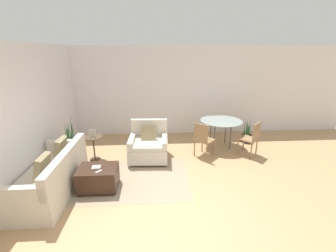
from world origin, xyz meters
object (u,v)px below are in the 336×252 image
object	(u,v)px
book_stack	(96,167)
dining_chair_near_right	(252,137)
armchair	(149,146)
dining_chair_near_left	(203,138)
dining_table	(221,123)
tv_remote_primary	(99,171)
ottoman	(98,177)
picture_frame	(92,133)
potted_plant	(72,151)
potted_plant_small	(247,136)
side_table	(93,143)
couch	(52,178)

from	to	relation	value
book_stack	dining_chair_near_right	size ratio (longest dim) A/B	0.19
armchair	dining_chair_near_left	xyz separation A→B (m)	(1.36, 0.00, 0.17)
dining_table	dining_chair_near_left	xyz separation A→B (m)	(-0.63, -0.63, -0.17)
tv_remote_primary	dining_chair_near_left	xyz separation A→B (m)	(2.26, 1.42, 0.06)
book_stack	dining_chair_near_left	world-z (taller)	dining_chair_near_left
armchair	book_stack	xyz separation A→B (m)	(-0.97, -1.27, 0.12)
dining_table	ottoman	bearing A→B (deg)	-147.16
dining_table	dining_chair_near_right	distance (m)	0.91
book_stack	dining_chair_near_right	xyz separation A→B (m)	(3.60, 1.27, 0.05)
ottoman	picture_frame	world-z (taller)	picture_frame
tv_remote_primary	potted_plant	size ratio (longest dim) A/B	0.11
book_stack	dining_chair_near_right	bearing A→B (deg)	19.47
tv_remote_primary	dining_table	world-z (taller)	dining_table
ottoman	dining_chair_near_right	size ratio (longest dim) A/B	0.82
potted_plant_small	picture_frame	bearing A→B (deg)	-168.20
side_table	dining_table	world-z (taller)	dining_table
side_table	dining_chair_near_right	xyz separation A→B (m)	(3.97, -0.00, 0.08)
potted_plant_small	dining_chair_near_right	bearing A→B (deg)	-106.28
potted_plant	side_table	distance (m)	0.58
potted_plant	dining_chair_near_right	size ratio (longest dim) A/B	1.28
ottoman	dining_chair_near_right	world-z (taller)	dining_chair_near_right
tv_remote_primary	armchair	bearing A→B (deg)	57.66
armchair	picture_frame	bearing A→B (deg)	179.79
couch	ottoman	distance (m)	0.84
potted_plant	tv_remote_primary	bearing A→B (deg)	-55.45
ottoman	dining_table	distance (m)	3.54
potted_plant	dining_table	world-z (taller)	potted_plant
potted_plant	dining_chair_near_left	size ratio (longest dim) A/B	1.28
ottoman	couch	bearing A→B (deg)	-176.07
side_table	dining_chair_near_left	distance (m)	2.71
dining_chair_near_left	armchair	bearing A→B (deg)	-179.92
tv_remote_primary	dining_chair_near_right	bearing A→B (deg)	21.94
ottoman	potted_plant	distance (m)	1.60
side_table	ottoman	bearing A→B (deg)	-73.11
picture_frame	dining_chair_near_right	bearing A→B (deg)	-0.04
couch	dining_chair_near_left	xyz separation A→B (m)	(3.16, 1.33, 0.21)
side_table	potted_plant	bearing A→B (deg)	177.52
armchair	dining_chair_near_right	xyz separation A→B (m)	(2.62, 0.00, 0.17)
armchair	dining_table	xyz separation A→B (m)	(1.99, 0.63, 0.34)
ottoman	side_table	size ratio (longest dim) A/B	1.20
picture_frame	dining_chair_near_left	bearing A→B (deg)	-0.06
armchair	dining_table	size ratio (longest dim) A/B	0.86
couch	potted_plant_small	distance (m)	5.17
couch	potted_plant_small	xyz separation A→B (m)	(4.67, 2.22, -0.13)
book_stack	dining_chair_near_right	world-z (taller)	dining_chair_near_right
tv_remote_primary	picture_frame	size ratio (longest dim) A/B	0.70
couch	picture_frame	world-z (taller)	couch
side_table	potted_plant_small	xyz separation A→B (m)	(4.23, 0.88, -0.25)
armchair	potted_plant_small	distance (m)	3.02
dining_table	potted_plant_small	size ratio (longest dim) A/B	1.60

